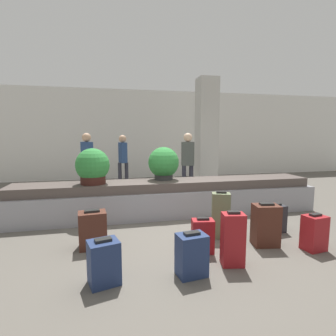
{
  "coord_description": "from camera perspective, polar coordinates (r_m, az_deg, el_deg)",
  "views": [
    {
      "loc": [
        -1.1,
        -3.8,
        1.58
      ],
      "look_at": [
        0.0,
        1.21,
        0.94
      ],
      "focal_mm": 28.0,
      "sensor_mm": 36.0,
      "label": 1
    }
  ],
  "objects": [
    {
      "name": "traveler_0",
      "position": [
        7.97,
        -9.79,
        2.42
      ],
      "size": [
        0.31,
        0.36,
        1.58
      ],
      "rotation": [
        0.0,
        0.0,
        1.83
      ],
      "color": "#282833",
      "rests_on": "ground_plane"
    },
    {
      "name": "ground_plane",
      "position": [
        4.26,
        3.63,
        -14.66
      ],
      "size": [
        18.0,
        18.0,
        0.0
      ],
      "primitive_type": "plane",
      "color": "#59544C"
    },
    {
      "name": "potted_plant_1",
      "position": [
        5.27,
        -0.97,
        0.98
      ],
      "size": [
        0.62,
        0.62,
        0.66
      ],
      "color": "#2D2D2D",
      "rests_on": "carousel"
    },
    {
      "name": "potted_plant_0",
      "position": [
        5.0,
        -16.09,
        0.22
      ],
      "size": [
        0.62,
        0.62,
        0.66
      ],
      "color": "#381914",
      "rests_on": "carousel"
    },
    {
      "name": "suitcase_0",
      "position": [
        4.23,
        29.23,
        -12.18
      ],
      "size": [
        0.32,
        0.27,
        0.52
      ],
      "rotation": [
        0.0,
        0.0,
        0.15
      ],
      "color": "maroon",
      "rests_on": "ground_plane"
    },
    {
      "name": "carousel",
      "position": [
        5.28,
        0.0,
        -6.57
      ],
      "size": [
        6.1,
        0.85,
        0.69
      ],
      "color": "gray",
      "rests_on": "ground_plane"
    },
    {
      "name": "suitcase_8",
      "position": [
        3.93,
        -16.09,
        -12.76
      ],
      "size": [
        0.4,
        0.31,
        0.55
      ],
      "rotation": [
        0.0,
        0.0,
        0.11
      ],
      "color": "#472319",
      "rests_on": "ground_plane"
    },
    {
      "name": "suitcase_2",
      "position": [
        4.74,
        22.44,
        -10.04
      ],
      "size": [
        0.29,
        0.27,
        0.47
      ],
      "rotation": [
        0.0,
        0.0,
        0.15
      ],
      "color": "#232328",
      "rests_on": "ground_plane"
    },
    {
      "name": "traveler_1",
      "position": [
        7.16,
        -17.17,
        1.97
      ],
      "size": [
        0.33,
        0.37,
        1.64
      ],
      "rotation": [
        0.0,
        0.0,
        2.19
      ],
      "color": "#282833",
      "rests_on": "ground_plane"
    },
    {
      "name": "suitcase_5",
      "position": [
        3.12,
        5.17,
        -18.29
      ],
      "size": [
        0.35,
        0.28,
        0.51
      ],
      "rotation": [
        0.0,
        0.0,
        0.14
      ],
      "color": "navy",
      "rests_on": "ground_plane"
    },
    {
      "name": "suitcase_7",
      "position": [
        3.68,
        7.56,
        -14.43
      ],
      "size": [
        0.32,
        0.24,
        0.49
      ],
      "rotation": [
        0.0,
        0.0,
        -0.15
      ],
      "color": "maroon",
      "rests_on": "ground_plane"
    },
    {
      "name": "suitcase_1",
      "position": [
        4.1,
        20.48,
        -11.54
      ],
      "size": [
        0.39,
        0.31,
        0.63
      ],
      "rotation": [
        0.0,
        0.0,
        -0.15
      ],
      "color": "#472319",
      "rests_on": "ground_plane"
    },
    {
      "name": "pillar",
      "position": [
        7.75,
        8.36,
        7.23
      ],
      "size": [
        0.55,
        0.55,
        3.2
      ],
      "color": "beige",
      "rests_on": "ground_plane"
    },
    {
      "name": "suitcase_3",
      "position": [
        4.18,
        11.4,
        -10.06
      ],
      "size": [
        0.32,
        0.27,
        0.73
      ],
      "rotation": [
        0.0,
        0.0,
        -0.33
      ],
      "color": "#5B6647",
      "rests_on": "ground_plane"
    },
    {
      "name": "back_wall",
      "position": [
        9.74,
        -5.98,
        7.24
      ],
      "size": [
        18.0,
        0.06,
        3.2
      ],
      "color": "silver",
      "rests_on": "ground_plane"
    },
    {
      "name": "traveler_2",
      "position": [
        6.92,
        4.31,
        2.11
      ],
      "size": [
        0.34,
        0.23,
        1.64
      ],
      "rotation": [
        0.0,
        0.0,
        2.99
      ],
      "color": "#282833",
      "rests_on": "ground_plane"
    },
    {
      "name": "suitcase_4",
      "position": [
        3.39,
        13.93,
        -14.81
      ],
      "size": [
        0.3,
        0.25,
        0.68
      ],
      "rotation": [
        0.0,
        0.0,
        -0.18
      ],
      "color": "maroon",
      "rests_on": "ground_plane"
    },
    {
      "name": "suitcase_6",
      "position": [
        3.04,
        -13.79,
        -19.29
      ],
      "size": [
        0.37,
        0.33,
        0.5
      ],
      "rotation": [
        0.0,
        0.0,
        0.27
      ],
      "color": "navy",
      "rests_on": "ground_plane"
    }
  ]
}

